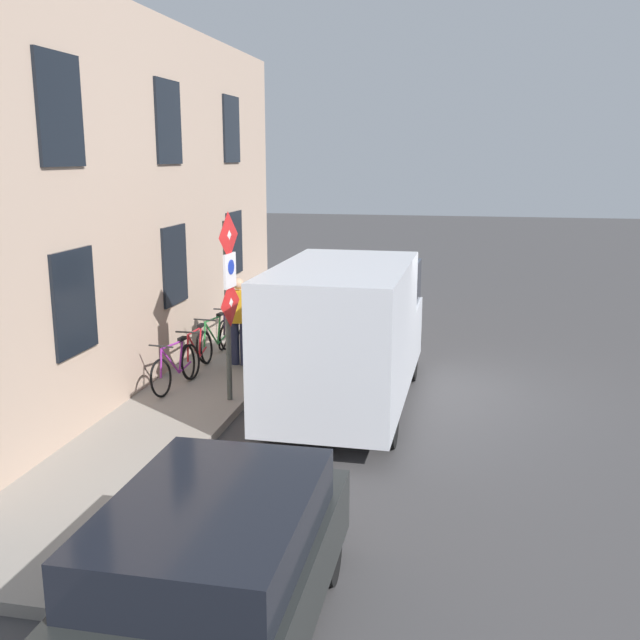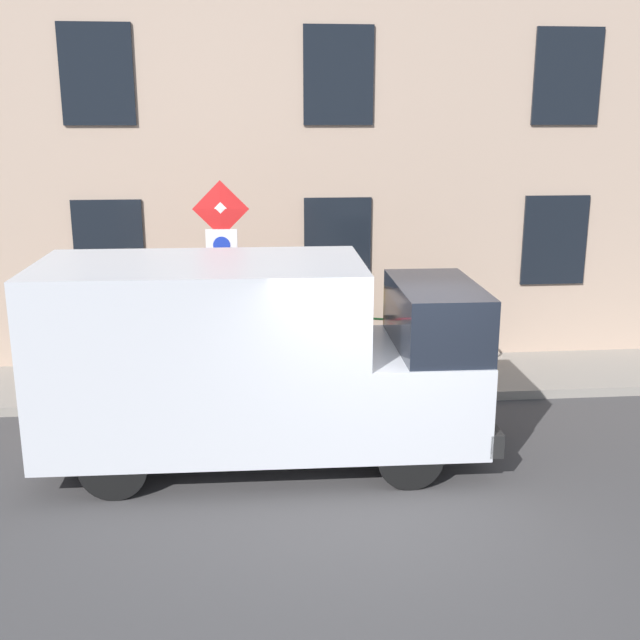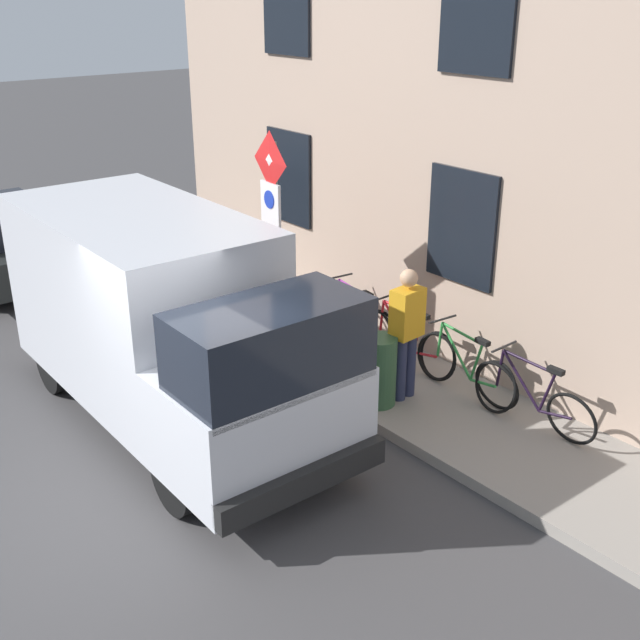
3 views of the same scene
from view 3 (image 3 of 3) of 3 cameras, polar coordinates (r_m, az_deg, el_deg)
ground_plane at (r=8.62m, az=-12.99°, el=-12.96°), size 80.00×80.00×0.00m
sidewalk_slab at (r=10.50m, az=6.05°, el=-4.97°), size 1.92×15.40×0.14m
building_facade at (r=10.40m, az=12.05°, el=13.25°), size 0.75×13.40×6.59m
sign_post_stacked at (r=10.58m, az=-3.49°, el=7.10°), size 0.16×0.56×3.02m
delivery_van at (r=9.56m, az=-11.19°, el=0.15°), size 2.09×5.36×2.50m
parked_hatchback at (r=15.45m, az=-22.10°, el=5.40°), size 1.76×4.00×1.38m
bicycle_black at (r=9.63m, az=15.12°, el=-5.49°), size 0.46×1.71×0.89m
bicycle_green at (r=10.18m, az=10.46°, el=-3.41°), size 0.46×1.72×0.89m
bicycle_red at (r=10.80m, az=6.32°, el=-1.54°), size 0.46×1.71×0.89m
bicycle_purple at (r=11.48m, az=2.66°, el=0.12°), size 0.46×1.71×0.89m
pedestrian at (r=9.76m, az=6.27°, el=-0.71°), size 0.42×0.29×1.72m
litter_bin at (r=9.79m, az=4.27°, el=-3.68°), size 0.44×0.44×0.90m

